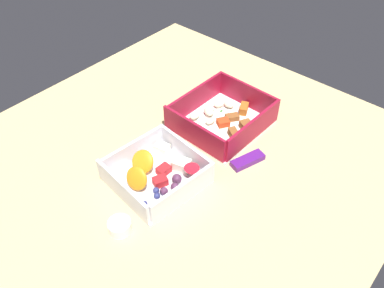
{
  "coord_description": "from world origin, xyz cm",
  "views": [
    {
      "loc": [
        41.97,
        37.92,
        57.37
      ],
      "look_at": [
        -0.73,
        0.93,
        4.0
      ],
      "focal_mm": 36.46,
      "sensor_mm": 36.0,
      "label": 1
    }
  ],
  "objects_px": {
    "candy_bar": "(248,160)",
    "fruit_bowl": "(158,174)",
    "pasta_container": "(222,119)",
    "paper_cup_liner": "(120,226)"
  },
  "relations": [
    {
      "from": "fruit_bowl",
      "to": "candy_bar",
      "type": "xyz_separation_m",
      "value": [
        -0.15,
        0.1,
        -0.01
      ]
    },
    {
      "from": "fruit_bowl",
      "to": "candy_bar",
      "type": "distance_m",
      "value": 0.18
    },
    {
      "from": "pasta_container",
      "to": "paper_cup_liner",
      "type": "bearing_deg",
      "value": 7.9
    },
    {
      "from": "paper_cup_liner",
      "to": "pasta_container",
      "type": "bearing_deg",
      "value": -173.56
    },
    {
      "from": "fruit_bowl",
      "to": "paper_cup_liner",
      "type": "xyz_separation_m",
      "value": [
        0.12,
        0.03,
        -0.01
      ]
    },
    {
      "from": "candy_bar",
      "to": "fruit_bowl",
      "type": "bearing_deg",
      "value": -34.11
    },
    {
      "from": "candy_bar",
      "to": "paper_cup_liner",
      "type": "relative_size",
      "value": 1.81
    },
    {
      "from": "pasta_container",
      "to": "fruit_bowl",
      "type": "height_order",
      "value": "pasta_container"
    },
    {
      "from": "pasta_container",
      "to": "candy_bar",
      "type": "xyz_separation_m",
      "value": [
        0.06,
        0.11,
        -0.01
      ]
    },
    {
      "from": "pasta_container",
      "to": "fruit_bowl",
      "type": "relative_size",
      "value": 1.11
    }
  ]
}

